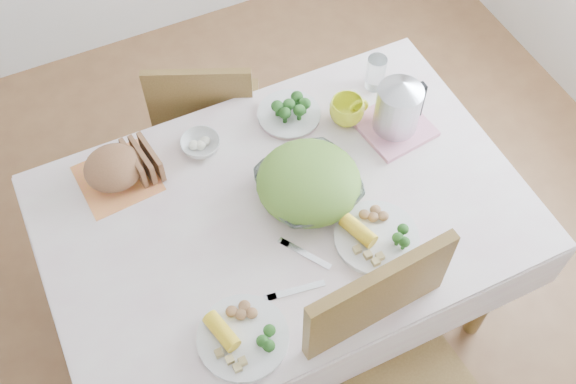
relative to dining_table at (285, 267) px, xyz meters
name	(u,v)px	position (x,y,z in m)	size (l,w,h in m)	color
floor	(286,309)	(0.00, 0.00, -0.38)	(3.60, 3.60, 0.00)	brown
dining_table	(285,267)	(0.00, 0.00, 0.00)	(1.40, 0.90, 0.75)	brown
tablecloth	(285,210)	(0.00, 0.00, 0.38)	(1.50, 1.00, 0.01)	silver
chair_far	(209,112)	(0.00, 0.73, 0.09)	(0.40, 0.40, 0.88)	brown
salad_bowl	(308,187)	(0.09, 0.02, 0.43)	(0.31, 0.31, 0.08)	white
dinner_plate_left	(243,338)	(-0.29, -0.34, 0.40)	(0.26, 0.26, 0.02)	white
dinner_plate_right	(376,238)	(0.20, -0.22, 0.40)	(0.26, 0.26, 0.02)	white
broccoli_plate	(289,115)	(0.18, 0.34, 0.40)	(0.22, 0.22, 0.02)	beige
napkin	(118,178)	(-0.44, 0.34, 0.39)	(0.24, 0.24, 0.00)	#EE8A46
bread_loaf	(114,168)	(-0.44, 0.34, 0.45)	(0.19, 0.18, 0.11)	brown
fruit_bowl	(201,145)	(-0.15, 0.34, 0.41)	(0.13, 0.13, 0.04)	white
yellow_mug	(347,111)	(0.35, 0.24, 0.43)	(0.12, 0.12, 0.09)	#F5FB27
glass_tumbler	(376,73)	(0.51, 0.34, 0.45)	(0.07, 0.07, 0.13)	white
pink_tray	(394,127)	(0.48, 0.14, 0.40)	(0.22, 0.22, 0.02)	pink
electric_kettle	(398,105)	(0.48, 0.14, 0.51)	(0.15, 0.15, 0.21)	#B2B5BA
fork_left	(306,254)	(-0.01, -0.17, 0.39)	(0.02, 0.17, 0.00)	silver
fork_right	(370,236)	(0.19, -0.20, 0.39)	(0.02, 0.17, 0.00)	silver
knife	(296,290)	(-0.09, -0.27, 0.39)	(0.02, 0.18, 0.00)	silver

